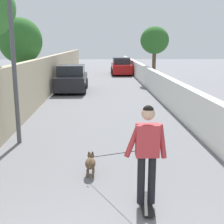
% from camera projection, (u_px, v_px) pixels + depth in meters
% --- Properties ---
extents(ground_plane, '(80.00, 80.00, 0.00)m').
position_uv_depth(ground_plane, '(102.00, 95.00, 16.44)').
color(ground_plane, slate).
extents(wall_left, '(48.00, 0.30, 2.07)m').
position_uv_depth(wall_left, '(40.00, 81.00, 14.15)').
color(wall_left, tan).
rests_on(wall_left, ground).
extents(fence_right, '(48.00, 0.30, 1.27)m').
position_uv_depth(fence_right, '(164.00, 88.00, 14.46)').
color(fence_right, white).
rests_on(fence_right, ground).
extents(tree_left_near, '(2.12, 2.12, 4.01)m').
position_uv_depth(tree_left_near, '(20.00, 41.00, 14.68)').
color(tree_left_near, '#473523').
rests_on(tree_left_near, ground).
extents(tree_right_far, '(1.98, 1.98, 3.95)m').
position_uv_depth(tree_right_far, '(155.00, 41.00, 20.79)').
color(tree_right_far, brown).
rests_on(tree_right_far, ground).
extents(lamp_post, '(0.36, 0.36, 4.40)m').
position_uv_depth(lamp_post, '(12.00, 34.00, 7.82)').
color(lamp_post, '#4C4C51').
rests_on(lamp_post, ground).
extents(skateboard, '(0.80, 0.21, 0.08)m').
position_uv_depth(skateboard, '(146.00, 204.00, 5.11)').
color(skateboard, black).
rests_on(skateboard, ground).
extents(person_skateboarder, '(0.22, 0.71, 1.70)m').
position_uv_depth(person_skateboarder, '(147.00, 147.00, 4.89)').
color(person_skateboarder, black).
rests_on(person_skateboarder, skateboard).
extents(dog, '(1.67, 1.11, 1.06)m').
position_uv_depth(dog, '(91.00, 162.00, 6.35)').
color(dog, brown).
rests_on(dog, ground).
extents(car_near, '(3.83, 1.80, 1.54)m').
position_uv_depth(car_near, '(72.00, 79.00, 17.71)').
color(car_near, black).
rests_on(car_near, ground).
extents(car_far, '(4.32, 1.80, 1.54)m').
position_uv_depth(car_far, '(121.00, 67.00, 27.58)').
color(car_far, '#B71414').
rests_on(car_far, ground).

